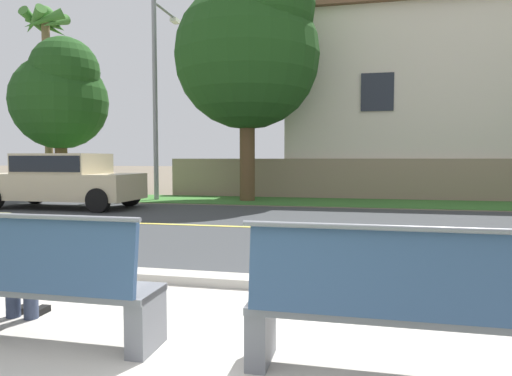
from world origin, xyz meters
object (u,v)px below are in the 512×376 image
at_px(bench_left, 24,283).
at_px(streetlamp, 158,85).
at_px(car_beige_far, 63,178).
at_px(shade_tree_left, 251,45).
at_px(bench_right, 410,310).
at_px(shade_tree_far_left, 61,95).
at_px(palm_tree_tall, 46,43).

relative_size(bench_left, streetlamp, 0.30).
bearing_deg(car_beige_far, streetlamp, 64.56).
relative_size(streetlamp, shade_tree_left, 0.87).
distance_m(streetlamp, shade_tree_left, 3.45).
relative_size(bench_right, car_beige_far, 0.48).
xyz_separation_m(bench_left, bench_right, (2.76, 0.00, 0.00)).
bearing_deg(bench_right, bench_left, 180.00).
distance_m(bench_left, car_beige_far, 10.13).
relative_size(bench_left, bench_right, 1.00).
bearing_deg(streetlamp, shade_tree_far_left, 171.88).
bearing_deg(shade_tree_far_left, car_beige_far, -54.33).
bearing_deg(bench_right, shade_tree_far_left, 132.52).
distance_m(bench_left, shade_tree_left, 12.48).
height_order(car_beige_far, palm_tree_tall, palm_tree_tall).
bearing_deg(streetlamp, shade_tree_left, 1.12).
xyz_separation_m(bench_right, palm_tree_tall, (-12.89, 13.71, 5.69)).
height_order(bench_right, shade_tree_left, shade_tree_left).
height_order(car_beige_far, streetlamp, streetlamp).
height_order(bench_left, streetlamp, streetlamp).
relative_size(car_beige_far, palm_tree_tall, 0.56).
bearing_deg(shade_tree_left, car_beige_far, -146.04).
xyz_separation_m(bench_left, streetlamp, (-4.18, 11.50, 3.42)).
xyz_separation_m(bench_left, car_beige_far, (-5.67, 8.38, 0.39)).
distance_m(bench_right, palm_tree_tall, 19.66).
distance_m(shade_tree_far_left, palm_tree_tall, 3.40).
height_order(car_beige_far, shade_tree_far_left, shade_tree_far_left).
xyz_separation_m(shade_tree_far_left, shade_tree_left, (7.39, -0.53, 1.30)).
height_order(bench_left, shade_tree_left, shade_tree_left).
relative_size(bench_right, shade_tree_far_left, 0.35).
xyz_separation_m(bench_right, car_beige_far, (-8.43, 8.38, 0.39)).
distance_m(streetlamp, palm_tree_tall, 6.74).
xyz_separation_m(car_beige_far, shade_tree_far_left, (-2.66, 3.71, 2.92)).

